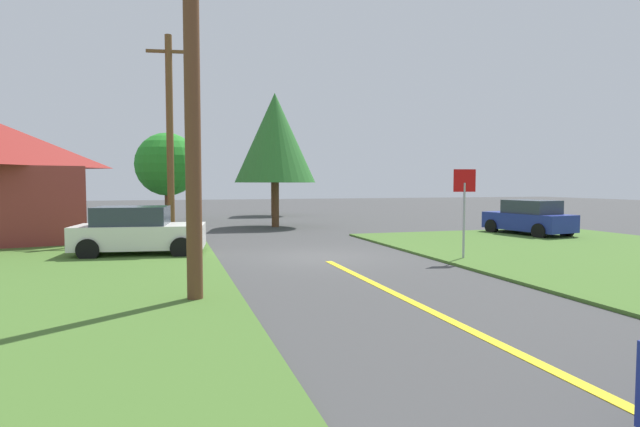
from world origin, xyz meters
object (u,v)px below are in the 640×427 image
at_px(car_on_crossroad, 529,218).
at_px(utility_pole_mid, 170,135).
at_px(stop_sign, 464,197).
at_px(pine_tree_center, 274,152).
at_px(oak_tree_left, 275,138).
at_px(oak_tree_right, 167,165).
at_px(utility_pole_near, 192,61).
at_px(parked_car_near_building, 138,231).

height_order(car_on_crossroad, utility_pole_mid, utility_pole_mid).
height_order(stop_sign, pine_tree_center, pine_tree_center).
bearing_deg(oak_tree_left, oak_tree_right, 137.34).
bearing_deg(pine_tree_center, utility_pole_mid, -116.89).
bearing_deg(pine_tree_center, utility_pole_near, -104.80).
bearing_deg(stop_sign, car_on_crossroad, -130.07).
xyz_separation_m(car_on_crossroad, utility_pole_near, (-15.19, -8.92, 3.95)).
bearing_deg(utility_pole_near, car_on_crossroad, 30.44).
height_order(parked_car_near_building, car_on_crossroad, same).
relative_size(parked_car_near_building, car_on_crossroad, 1.02).
xyz_separation_m(parked_car_near_building, car_on_crossroad, (16.63, 1.65, -0.00)).
relative_size(utility_pole_near, oak_tree_left, 1.28).
distance_m(car_on_crossroad, utility_pole_near, 18.05).
height_order(stop_sign, parked_car_near_building, stop_sign).
relative_size(car_on_crossroad, oak_tree_left, 0.58).
xyz_separation_m(utility_pole_near, pine_tree_center, (6.98, 26.42, -0.05)).
xyz_separation_m(parked_car_near_building, oak_tree_left, (6.55, 9.52, 4.02)).
bearing_deg(car_on_crossroad, oak_tree_right, 41.11).
distance_m(car_on_crossroad, oak_tree_left, 13.41).
xyz_separation_m(oak_tree_left, pine_tree_center, (1.88, 9.62, -0.12)).
distance_m(parked_car_near_building, utility_pole_mid, 5.95).
height_order(oak_tree_left, oak_tree_right, oak_tree_left).
relative_size(utility_pole_near, utility_pole_mid, 1.09).
bearing_deg(parked_car_near_building, oak_tree_right, 93.70).
bearing_deg(utility_pole_mid, pine_tree_center, 63.11).
height_order(parked_car_near_building, pine_tree_center, pine_tree_center).
bearing_deg(car_on_crossroad, utility_pole_near, 111.27).
height_order(car_on_crossroad, pine_tree_center, pine_tree_center).
xyz_separation_m(parked_car_near_building, utility_pole_near, (1.45, -7.28, 3.95)).
bearing_deg(parked_car_near_building, pine_tree_center, 73.53).
bearing_deg(utility_pole_mid, stop_sign, -45.04).
bearing_deg(utility_pole_near, pine_tree_center, 75.20).
relative_size(parked_car_near_building, oak_tree_right, 0.79).
height_order(car_on_crossroad, oak_tree_right, oak_tree_right).
relative_size(car_on_crossroad, oak_tree_right, 0.78).
bearing_deg(oak_tree_left, pine_tree_center, 78.95).
distance_m(utility_pole_mid, oak_tree_left, 7.36).
relative_size(utility_pole_near, pine_tree_center, 1.37).
height_order(car_on_crossroad, utility_pole_near, utility_pole_near).
bearing_deg(car_on_crossroad, stop_sign, 119.74).
xyz_separation_m(stop_sign, pine_tree_center, (-1.24, 23.12, 2.76)).
xyz_separation_m(stop_sign, utility_pole_near, (-8.22, -3.30, 2.81)).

